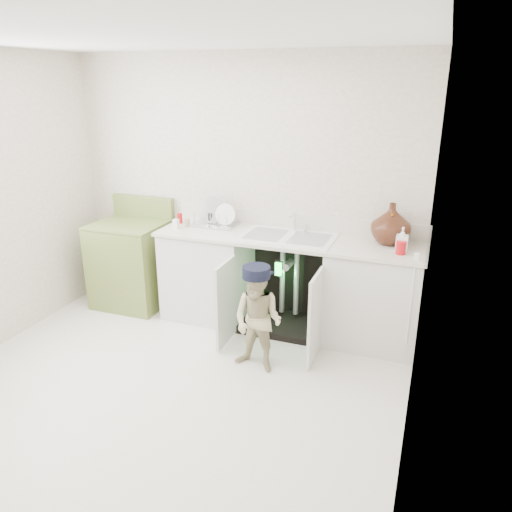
{
  "coord_description": "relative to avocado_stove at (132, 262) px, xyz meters",
  "views": [
    {
      "loc": [
        1.77,
        -2.93,
        2.25
      ],
      "look_at": [
        0.43,
        0.7,
        0.87
      ],
      "focal_mm": 35.0,
      "sensor_mm": 36.0,
      "label": 1
    }
  ],
  "objects": [
    {
      "name": "avocado_stove",
      "position": [
        0.0,
        0.0,
        0.0
      ],
      "size": [
        0.7,
        0.65,
        1.09
      ],
      "color": "olive",
      "rests_on": "ground"
    },
    {
      "name": "counter_run",
      "position": [
        1.7,
        0.03,
        0.03
      ],
      "size": [
        2.44,
        1.02,
        1.26
      ],
      "color": "silver",
      "rests_on": "ground"
    },
    {
      "name": "room_shell",
      "position": [
        1.12,
        -1.18,
        0.8
      ],
      "size": [
        6.0,
        5.5,
        1.26
      ],
      "color": "silver",
      "rests_on": "ground"
    },
    {
      "name": "repair_worker",
      "position": [
        1.67,
        -0.76,
        -0.0
      ],
      "size": [
        0.47,
        0.64,
        0.88
      ],
      "rotation": [
        0.0,
        0.0,
        -0.16
      ],
      "color": "#C8BB8F",
      "rests_on": "ground"
    },
    {
      "name": "ground",
      "position": [
        1.12,
        -1.18,
        -0.45
      ],
      "size": [
        3.5,
        3.5,
        0.0
      ],
      "primitive_type": "plane",
      "color": "beige",
      "rests_on": "ground"
    }
  ]
}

